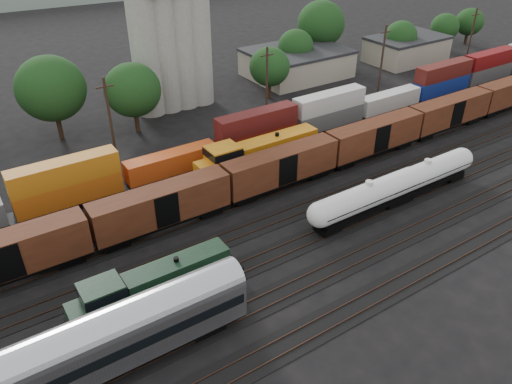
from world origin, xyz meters
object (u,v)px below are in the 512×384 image
passenger_coach (80,352)px  orange_locomotive (256,154)px  grain_silo (170,39)px  green_locomotive (148,286)px  tank_car_a (367,197)px

passenger_coach → orange_locomotive: size_ratio=1.36×
grain_silo → green_locomotive: bearing=-118.3°
green_locomotive → passenger_coach: size_ratio=0.61×
green_locomotive → passenger_coach: (-7.18, -5.00, 1.19)m
tank_car_a → orange_locomotive: orange_locomotive is taller
grain_silo → orange_locomotive: bearing=-92.5°
green_locomotive → orange_locomotive: (20.91, 15.00, 0.30)m
passenger_coach → orange_locomotive: bearing=35.5°
tank_car_a → grain_silo: size_ratio=0.56×
tank_car_a → grain_silo: grain_silo is taller
tank_car_a → orange_locomotive: 15.75m
green_locomotive → passenger_coach: passenger_coach is taller
tank_car_a → grain_silo: bearing=95.1°
passenger_coach → grain_silo: bearing=57.6°
green_locomotive → grain_silo: grain_silo is taller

